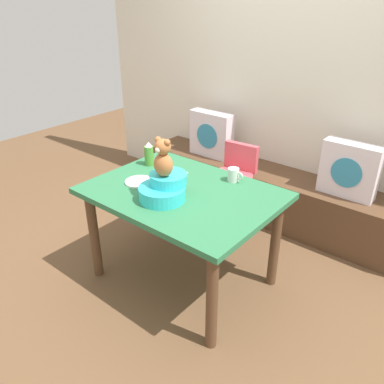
{
  "coord_description": "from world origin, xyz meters",
  "views": [
    {
      "loc": [
        1.53,
        -1.77,
        1.93
      ],
      "look_at": [
        0.0,
        0.1,
        0.69
      ],
      "focal_mm": 36.66,
      "sensor_mm": 36.0,
      "label": 1
    }
  ],
  "objects": [
    {
      "name": "teddy_bear",
      "position": [
        -0.02,
        -0.16,
        1.02
      ],
      "size": [
        0.13,
        0.12,
        0.25
      ],
      "color": "#B16A39",
      "rests_on": "infant_seat_teal"
    },
    {
      "name": "ground_plane",
      "position": [
        0.0,
        0.0,
        0.0
      ],
      "size": [
        8.0,
        8.0,
        0.0
      ],
      "primitive_type": "plane",
      "color": "brown"
    },
    {
      "name": "infant_seat_teal",
      "position": [
        -0.02,
        -0.16,
        0.81
      ],
      "size": [
        0.3,
        0.33,
        0.16
      ],
      "color": "#2FC4CE",
      "rests_on": "dining_table"
    },
    {
      "name": "table_fork",
      "position": [
        -0.22,
        0.19,
        0.74
      ],
      "size": [
        0.15,
        0.1,
        0.01
      ],
      "primitive_type": "cube",
      "rotation": [
        0.0,
        0.0,
        2.13
      ],
      "color": "silver",
      "rests_on": "dining_table"
    },
    {
      "name": "dinner_plate_near",
      "position": [
        -0.32,
        -0.1,
        0.75
      ],
      "size": [
        0.2,
        0.2,
        0.01
      ],
      "primitive_type": "cylinder",
      "color": "white",
      "rests_on": "dining_table"
    },
    {
      "name": "pillow_floral_right",
      "position": [
        0.7,
        1.19,
        0.68
      ],
      "size": [
        0.44,
        0.15,
        0.44
      ],
      "color": "silver",
      "rests_on": "window_bench"
    },
    {
      "name": "coffee_mug",
      "position": [
        0.18,
        0.34,
        0.79
      ],
      "size": [
        0.12,
        0.08,
        0.09
      ],
      "color": "silver",
      "rests_on": "dining_table"
    },
    {
      "name": "pillow_floral_left",
      "position": [
        -0.65,
        1.19,
        0.68
      ],
      "size": [
        0.44,
        0.15,
        0.44
      ],
      "color": "silver",
      "rests_on": "window_bench"
    },
    {
      "name": "ketchup_bottle",
      "position": [
        -0.48,
        0.17,
        0.83
      ],
      "size": [
        0.07,
        0.07,
        0.18
      ],
      "color": "#4C8C33",
      "rests_on": "dining_table"
    },
    {
      "name": "back_wall",
      "position": [
        0.0,
        1.48,
        1.3
      ],
      "size": [
        4.4,
        0.1,
        2.6
      ],
      "primitive_type": "cube",
      "color": "silver",
      "rests_on": "ground_plane"
    },
    {
      "name": "window_bench",
      "position": [
        0.0,
        1.21,
        0.23
      ],
      "size": [
        2.6,
        0.44,
        0.46
      ],
      "primitive_type": "cube",
      "color": "brown",
      "rests_on": "ground_plane"
    },
    {
      "name": "highchair",
      "position": [
        -0.1,
        0.78,
        0.52
      ],
      "size": [
        0.34,
        0.47,
        0.79
      ],
      "color": "#D84C59",
      "rests_on": "ground_plane"
    },
    {
      "name": "dining_table",
      "position": [
        0.0,
        0.0,
        0.64
      ],
      "size": [
        1.25,
        0.92,
        0.74
      ],
      "color": "#2D7247",
      "rests_on": "ground_plane"
    }
  ]
}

